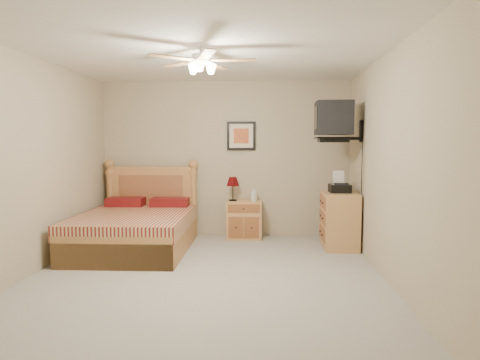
# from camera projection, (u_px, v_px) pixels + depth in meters

# --- Properties ---
(floor) EXTENTS (4.50, 4.50, 0.00)m
(floor) POSITION_uv_depth(u_px,v_px,m) (206.00, 277.00, 4.83)
(floor) COLOR gray
(floor) RESTS_ON ground
(ceiling) EXTENTS (4.00, 4.50, 0.04)m
(ceiling) POSITION_uv_depth(u_px,v_px,m) (204.00, 51.00, 4.61)
(ceiling) COLOR white
(ceiling) RESTS_ON ground
(wall_back) EXTENTS (4.00, 0.04, 2.50)m
(wall_back) POSITION_uv_depth(u_px,v_px,m) (225.00, 159.00, 6.95)
(wall_back) COLOR tan
(wall_back) RESTS_ON ground
(wall_front) EXTENTS (4.00, 0.04, 2.50)m
(wall_front) POSITION_uv_depth(u_px,v_px,m) (149.00, 188.00, 2.48)
(wall_front) COLOR tan
(wall_front) RESTS_ON ground
(wall_left) EXTENTS (0.04, 4.50, 2.50)m
(wall_left) POSITION_uv_depth(u_px,v_px,m) (30.00, 166.00, 4.84)
(wall_left) COLOR tan
(wall_left) RESTS_ON ground
(wall_right) EXTENTS (0.04, 4.50, 2.50)m
(wall_right) POSITION_uv_depth(u_px,v_px,m) (389.00, 167.00, 4.59)
(wall_right) COLOR tan
(wall_right) RESTS_ON ground
(bed) EXTENTS (1.51, 1.96, 1.25)m
(bed) POSITION_uv_depth(u_px,v_px,m) (134.00, 206.00, 5.96)
(bed) COLOR #A86D35
(bed) RESTS_ON ground
(nightstand) EXTENTS (0.55, 0.42, 0.60)m
(nightstand) POSITION_uv_depth(u_px,v_px,m) (244.00, 219.00, 6.77)
(nightstand) COLOR #BD8245
(nightstand) RESTS_ON ground
(table_lamp) EXTENTS (0.21, 0.21, 0.38)m
(table_lamp) POSITION_uv_depth(u_px,v_px,m) (233.00, 189.00, 6.75)
(table_lamp) COLOR #52080B
(table_lamp) RESTS_ON nightstand
(lotion_bottle) EXTENTS (0.10, 0.10, 0.22)m
(lotion_bottle) POSITION_uv_depth(u_px,v_px,m) (254.00, 194.00, 6.70)
(lotion_bottle) COLOR silver
(lotion_bottle) RESTS_ON nightstand
(framed_picture) EXTENTS (0.46, 0.04, 0.46)m
(framed_picture) POSITION_uv_depth(u_px,v_px,m) (241.00, 136.00, 6.88)
(framed_picture) COLOR black
(framed_picture) RESTS_ON wall_back
(dresser) EXTENTS (0.47, 0.68, 0.80)m
(dresser) POSITION_uv_depth(u_px,v_px,m) (339.00, 220.00, 6.13)
(dresser) COLOR #B77D4B
(dresser) RESTS_ON ground
(fax_machine) EXTENTS (0.30, 0.32, 0.31)m
(fax_machine) POSITION_uv_depth(u_px,v_px,m) (340.00, 182.00, 6.07)
(fax_machine) COLOR black
(fax_machine) RESTS_ON dresser
(magazine_lower) EXTENTS (0.26, 0.33, 0.03)m
(magazine_lower) POSITION_uv_depth(u_px,v_px,m) (333.00, 190.00, 6.29)
(magazine_lower) COLOR tan
(magazine_lower) RESTS_ON dresser
(magazine_upper) EXTENTS (0.20, 0.26, 0.02)m
(magazine_upper) POSITION_uv_depth(u_px,v_px,m) (333.00, 188.00, 6.28)
(magazine_upper) COLOR tan
(magazine_upper) RESTS_ON magazine_lower
(wall_tv) EXTENTS (0.56, 0.46, 0.58)m
(wall_tv) POSITION_uv_depth(u_px,v_px,m) (344.00, 121.00, 5.89)
(wall_tv) COLOR black
(wall_tv) RESTS_ON wall_right
(ceiling_fan) EXTENTS (1.14, 1.14, 0.28)m
(ceiling_fan) POSITION_uv_depth(u_px,v_px,m) (201.00, 60.00, 4.42)
(ceiling_fan) COLOR silver
(ceiling_fan) RESTS_ON ceiling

